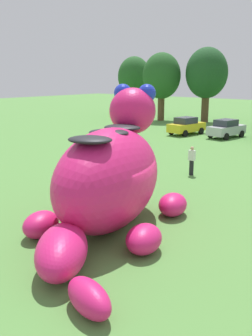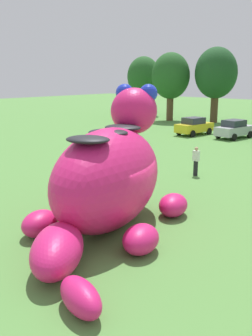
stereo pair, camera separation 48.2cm
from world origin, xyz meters
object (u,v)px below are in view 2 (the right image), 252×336
object	(u,v)px
car_silver	(234,129)
spectator_by_cars	(196,161)
car_yellow	(194,126)
giant_inflatable_creature	(109,177)

from	to	relation	value
car_silver	spectator_by_cars	size ratio (longest dim) A/B	2.51
car_yellow	spectator_by_cars	world-z (taller)	car_yellow
car_silver	spectator_by_cars	distance (m)	15.03
car_yellow	car_silver	world-z (taller)	same
giant_inflatable_creature	car_silver	distance (m)	23.99
car_yellow	spectator_by_cars	distance (m)	16.08
spectator_by_cars	giant_inflatable_creature	bearing A→B (deg)	-79.72
spectator_by_cars	car_yellow	bearing A→B (deg)	122.65
car_yellow	spectator_by_cars	size ratio (longest dim) A/B	2.50
car_silver	spectator_by_cars	bearing A→B (deg)	-71.56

